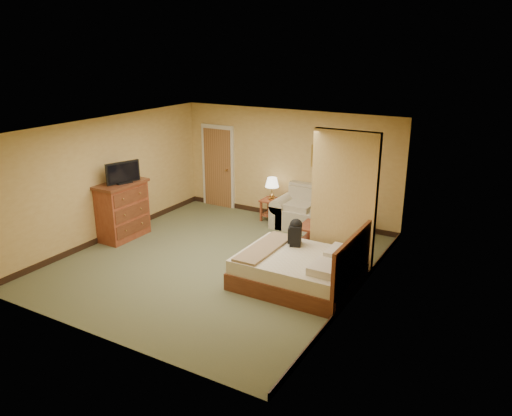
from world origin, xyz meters
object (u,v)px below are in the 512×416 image
Objects in this scene: dresser at (123,210)px; bed at (301,270)px; loveseat at (315,216)px; coffee_table at (317,231)px.

bed is (4.29, -0.17, -0.32)m from dresser.
dresser is at bearing 177.70° from bed.
dresser reaches higher than loveseat.
coffee_table is 0.58× the size of dresser.
bed is (0.89, -2.68, -0.01)m from loveseat.
coffee_table is 4.16m from dresser.
loveseat is 0.97m from coffee_table.
loveseat is 0.94× the size of bed.
bed reaches higher than loveseat.
dresser is 0.61× the size of bed.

